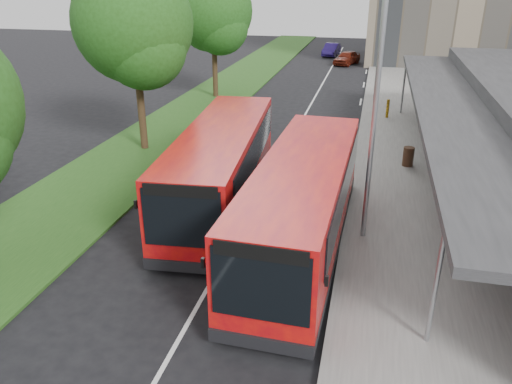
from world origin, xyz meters
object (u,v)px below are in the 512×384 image
tree_mid (134,31)px  tree_far (213,17)px  lamp_post_far (379,32)px  bus_main (302,205)px  lamp_post_near (373,102)px  bollard (388,109)px  car_far (331,50)px  litter_bin (408,157)px  car_near (347,58)px  bus_second (222,166)px

tree_mid → tree_far: size_ratio=1.04×
lamp_post_far → bus_main: bearing=-95.1°
lamp_post_far → lamp_post_near: bearing=-90.0°
lamp_post_near → bollard: bearing=86.6°
bollard → car_far: (-5.80, 25.32, -0.05)m
lamp_post_far → litter_bin: lamp_post_far is taller
bollard → car_near: 20.25m
car_near → car_far: 5.79m
car_far → car_near: bearing=-63.5°
tree_far → bus_second: bearing=-71.7°
bus_second → tree_far: bearing=103.3°
tree_mid → bus_second: (5.77, -5.39, -4.23)m
litter_bin → lamp_post_near: bearing=-104.0°
lamp_post_far → bus_second: lamp_post_far is taller
car_near → tree_far: bearing=-97.4°
lamp_post_near → bus_main: (-1.88, -1.02, -3.17)m
lamp_post_near → lamp_post_far: (0.00, 20.00, 0.00)m
tree_far → lamp_post_near: bearing=-59.7°
car_near → bus_main: bearing=-69.3°
lamp_post_far → bus_second: bearing=-106.3°
tree_far → car_near: size_ratio=2.21×
bus_second → tree_mid: bearing=131.9°
tree_mid → bus_main: 12.98m
lamp_post_far → bollard: (0.92, -4.35, -4.01)m
bollard → car_far: size_ratio=0.28×
bus_main → car_far: bus_main is taller
bus_second → car_near: bus_second is taller
tree_far → litter_bin: tree_far is taller
litter_bin → car_far: (-6.68, 33.71, 0.07)m
lamp_post_far → tree_far: bearing=-175.1°
lamp_post_far → bollard: bearing=-78.0°
bus_main → lamp_post_far: bearing=86.5°
bus_main → tree_mid: bearing=140.5°
tree_mid → bus_main: bearing=-41.1°
tree_mid → tree_far: tree_mid is taller
tree_far → bus_main: (9.25, -20.07, -4.01)m
litter_bin → car_far: bearing=101.2°
bollard → car_far: car_far is taller
bollard → car_near: car_near is taller
tree_far → bus_second: tree_far is taller
tree_mid → tree_far: bearing=90.0°
car_far → tree_far: bearing=-99.9°
lamp_post_near → car_near: 35.89m
bollard → tree_far: bearing=164.2°
litter_bin → car_near: (-4.66, 28.28, 0.08)m
tree_far → bollard: 13.43m
lamp_post_far → car_near: bearing=100.4°
tree_mid → lamp_post_near: tree_mid is taller
car_near → car_far: size_ratio=0.98×
tree_mid → litter_bin: (12.94, 0.21, -5.19)m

